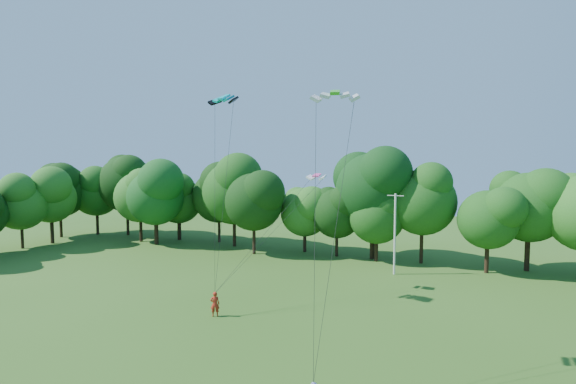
% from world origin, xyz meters
% --- Properties ---
extents(utility_pole, '(1.67, 0.21, 8.34)m').
position_xyz_m(utility_pole, '(4.34, 29.84, 4.28)').
color(utility_pole, silver).
rests_on(utility_pole, ground).
extents(kite_flyer_left, '(0.83, 0.73, 1.90)m').
position_xyz_m(kite_flyer_left, '(-6.68, 12.54, 0.95)').
color(kite_flyer_left, '#B02616').
rests_on(kite_flyer_left, ground).
extents(kite_teal, '(2.68, 1.61, 0.59)m').
position_xyz_m(kite_teal, '(-7.80, 16.33, 16.91)').
color(kite_teal, '#05A2AD').
rests_on(kite_teal, ground).
extents(kite_green, '(2.82, 1.74, 0.45)m').
position_xyz_m(kite_green, '(3.79, 7.91, 15.60)').
color(kite_green, green).
rests_on(kite_green, ground).
extents(kite_pink, '(1.79, 0.94, 0.31)m').
position_xyz_m(kite_pink, '(-1.65, 22.09, 10.41)').
color(kite_pink, '#FF46A1').
rests_on(kite_pink, ground).
extents(tree_back_west, '(8.45, 8.45, 12.30)m').
position_xyz_m(tree_back_west, '(-28.49, 34.26, 7.68)').
color(tree_back_west, '#362215').
rests_on(tree_back_west, ground).
extents(tree_back_center, '(9.54, 9.54, 13.87)m').
position_xyz_m(tree_back_center, '(0.93, 36.01, 8.66)').
color(tree_back_center, black).
rests_on(tree_back_center, ground).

